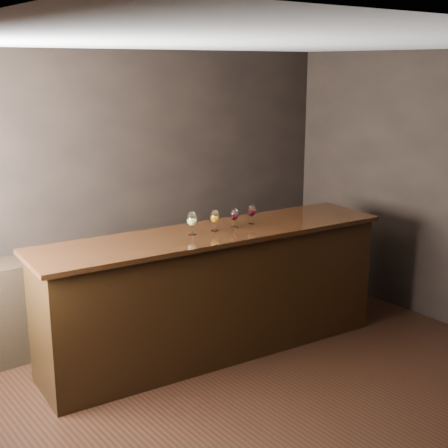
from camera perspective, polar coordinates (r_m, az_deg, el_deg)
ground at (r=5.29m, az=4.47°, el=-15.81°), size 5.00×5.00×0.00m
room_shell at (r=4.58m, az=1.79°, el=3.76°), size 5.02×4.52×2.81m
bar_counter at (r=5.85m, az=-0.93°, el=-6.49°), size 3.31×1.01×1.14m
bar_top at (r=5.66m, az=-0.95°, el=-0.88°), size 3.43×1.09×0.04m
back_bar_shelf at (r=6.30m, az=-12.92°, el=-6.33°), size 2.58×0.40×0.93m
glass_white at (r=5.51m, az=-2.95°, el=0.38°), size 0.09×0.09×0.20m
glass_amber at (r=5.64m, az=-0.87°, el=0.62°), size 0.08×0.08×0.19m
glass_red_a at (r=5.75m, az=0.95°, el=0.80°), size 0.07×0.07×0.18m
glass_red_b at (r=5.90m, az=2.54°, el=1.15°), size 0.08×0.08×0.18m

